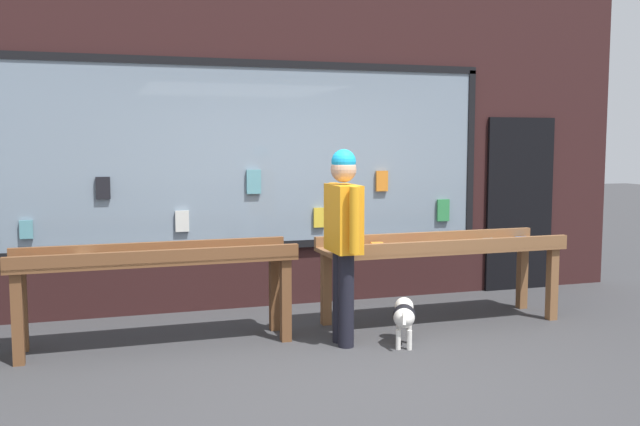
{
  "coord_description": "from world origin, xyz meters",
  "views": [
    {
      "loc": [
        -1.9,
        -5.24,
        1.82
      ],
      "look_at": [
        0.06,
        0.9,
        1.17
      ],
      "focal_mm": 40.0,
      "sensor_mm": 36.0,
      "label": 1
    }
  ],
  "objects_px": {
    "small_dog": "(404,315)",
    "display_table_left": "(156,267)",
    "person_browsing": "(343,230)",
    "display_table_right": "(441,253)"
  },
  "relations": [
    {
      "from": "display_table_right",
      "to": "display_table_left",
      "type": "bearing_deg",
      "value": -179.92
    },
    {
      "from": "display_table_left",
      "to": "display_table_right",
      "type": "xyz_separation_m",
      "value": [
        2.79,
        0.0,
        -0.01
      ]
    },
    {
      "from": "display_table_left",
      "to": "small_dog",
      "type": "relative_size",
      "value": 4.8
    },
    {
      "from": "person_browsing",
      "to": "small_dog",
      "type": "bearing_deg",
      "value": -109.38
    },
    {
      "from": "person_browsing",
      "to": "small_dog",
      "type": "distance_m",
      "value": 0.93
    },
    {
      "from": "person_browsing",
      "to": "display_table_right",
      "type": "bearing_deg",
      "value": -68.15
    },
    {
      "from": "small_dog",
      "to": "display_table_left",
      "type": "bearing_deg",
      "value": 97.17
    },
    {
      "from": "display_table_left",
      "to": "display_table_right",
      "type": "relative_size",
      "value": 1.0
    },
    {
      "from": "display_table_right",
      "to": "person_browsing",
      "type": "distance_m",
      "value": 1.32
    },
    {
      "from": "display_table_right",
      "to": "person_browsing",
      "type": "height_order",
      "value": "person_browsing"
    }
  ]
}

